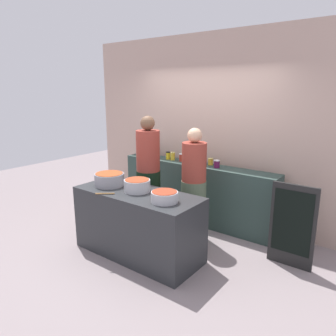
{
  "coord_description": "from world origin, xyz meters",
  "views": [
    {
      "loc": [
        2.64,
        -3.14,
        2.13
      ],
      "look_at": [
        0.0,
        0.35,
        1.05
      ],
      "focal_mm": 34.06,
      "sensor_mm": 36.0,
      "label": 1
    }
  ],
  "objects_px": {
    "cooking_pot_left": "(109,179)",
    "cook_in_cap": "(194,191)",
    "cooking_pot_right": "(164,197)",
    "chalkboard_sign": "(292,226)",
    "preserve_jar_8": "(211,162)",
    "preserve_jar_2": "(154,155)",
    "preserve_jar_9": "(217,164)",
    "preserve_jar_3": "(168,155)",
    "preserve_jar_0": "(143,151)",
    "preserve_jar_7": "(201,162)",
    "preserve_jar_5": "(182,157)",
    "wooden_spoon": "(105,194)",
    "preserve_jar_6": "(194,160)",
    "cook_with_tongs": "(148,181)",
    "preserve_jar_1": "(149,152)",
    "preserve_jar_4": "(173,156)",
    "cooking_pot_center": "(137,185)"
  },
  "relations": [
    {
      "from": "cooking_pot_left",
      "to": "cook_in_cap",
      "type": "distance_m",
      "value": 1.18
    },
    {
      "from": "cooking_pot_right",
      "to": "chalkboard_sign",
      "type": "relative_size",
      "value": 0.3
    },
    {
      "from": "preserve_jar_8",
      "to": "cooking_pot_right",
      "type": "xyz_separation_m",
      "value": [
        0.27,
        -1.54,
        -0.1
      ]
    },
    {
      "from": "preserve_jar_2",
      "to": "preserve_jar_9",
      "type": "distance_m",
      "value": 1.21
    },
    {
      "from": "preserve_jar_3",
      "to": "cooking_pot_left",
      "type": "relative_size",
      "value": 0.33
    },
    {
      "from": "preserve_jar_9",
      "to": "cook_in_cap",
      "type": "bearing_deg",
      "value": -95.16
    },
    {
      "from": "preserve_jar_0",
      "to": "preserve_jar_7",
      "type": "relative_size",
      "value": 1.25
    },
    {
      "from": "preserve_jar_5",
      "to": "cook_in_cap",
      "type": "distance_m",
      "value": 0.93
    },
    {
      "from": "preserve_jar_2",
      "to": "preserve_jar_3",
      "type": "height_order",
      "value": "preserve_jar_3"
    },
    {
      "from": "wooden_spoon",
      "to": "cooking_pot_right",
      "type": "bearing_deg",
      "value": 16.79
    },
    {
      "from": "preserve_jar_6",
      "to": "chalkboard_sign",
      "type": "relative_size",
      "value": 0.1
    },
    {
      "from": "cooking_pot_left",
      "to": "cook_with_tongs",
      "type": "distance_m",
      "value": 0.65
    },
    {
      "from": "preserve_jar_1",
      "to": "preserve_jar_0",
      "type": "bearing_deg",
      "value": 173.05
    },
    {
      "from": "preserve_jar_3",
      "to": "chalkboard_sign",
      "type": "xyz_separation_m",
      "value": [
        2.25,
        -0.49,
        -0.51
      ]
    },
    {
      "from": "preserve_jar_1",
      "to": "cook_with_tongs",
      "type": "height_order",
      "value": "cook_with_tongs"
    },
    {
      "from": "preserve_jar_1",
      "to": "cook_in_cap",
      "type": "relative_size",
      "value": 0.09
    },
    {
      "from": "cook_with_tongs",
      "to": "preserve_jar_3",
      "type": "bearing_deg",
      "value": 106.47
    },
    {
      "from": "preserve_jar_2",
      "to": "preserve_jar_1",
      "type": "bearing_deg",
      "value": 156.61
    },
    {
      "from": "preserve_jar_0",
      "to": "wooden_spoon",
      "type": "relative_size",
      "value": 0.52
    },
    {
      "from": "preserve_jar_0",
      "to": "wooden_spoon",
      "type": "distance_m",
      "value": 1.96
    },
    {
      "from": "cooking_pot_right",
      "to": "wooden_spoon",
      "type": "bearing_deg",
      "value": -163.21
    },
    {
      "from": "preserve_jar_5",
      "to": "preserve_jar_7",
      "type": "bearing_deg",
      "value": -6.46
    },
    {
      "from": "preserve_jar_0",
      "to": "preserve_jar_9",
      "type": "relative_size",
      "value": 1.04
    },
    {
      "from": "preserve_jar_4",
      "to": "cooking_pot_center",
      "type": "relative_size",
      "value": 0.4
    },
    {
      "from": "preserve_jar_1",
      "to": "wooden_spoon",
      "type": "height_order",
      "value": "preserve_jar_1"
    },
    {
      "from": "cooking_pot_left",
      "to": "cooking_pot_right",
      "type": "xyz_separation_m",
      "value": [
        1.0,
        -0.07,
        -0.02
      ]
    },
    {
      "from": "preserve_jar_0",
      "to": "chalkboard_sign",
      "type": "height_order",
      "value": "preserve_jar_0"
    },
    {
      "from": "preserve_jar_8",
      "to": "cooking_pot_center",
      "type": "xyz_separation_m",
      "value": [
        -0.25,
        -1.44,
        -0.09
      ]
    },
    {
      "from": "preserve_jar_0",
      "to": "preserve_jar_2",
      "type": "relative_size",
      "value": 1.18
    },
    {
      "from": "cooking_pot_right",
      "to": "preserve_jar_1",
      "type": "bearing_deg",
      "value": 135.37
    },
    {
      "from": "preserve_jar_5",
      "to": "preserve_jar_9",
      "type": "distance_m",
      "value": 0.69
    },
    {
      "from": "preserve_jar_6",
      "to": "chalkboard_sign",
      "type": "bearing_deg",
      "value": -16.62
    },
    {
      "from": "chalkboard_sign",
      "to": "cooking_pot_left",
      "type": "bearing_deg",
      "value": -157.18
    },
    {
      "from": "preserve_jar_1",
      "to": "preserve_jar_5",
      "type": "relative_size",
      "value": 1.15
    },
    {
      "from": "preserve_jar_5",
      "to": "cooking_pot_right",
      "type": "relative_size",
      "value": 0.4
    },
    {
      "from": "cooking_pot_left",
      "to": "preserve_jar_4",
      "type": "bearing_deg",
      "value": 88.65
    },
    {
      "from": "preserve_jar_9",
      "to": "cooking_pot_center",
      "type": "distance_m",
      "value": 1.4
    },
    {
      "from": "preserve_jar_1",
      "to": "preserve_jar_3",
      "type": "height_order",
      "value": "preserve_jar_1"
    },
    {
      "from": "cooking_pot_center",
      "to": "preserve_jar_8",
      "type": "bearing_deg",
      "value": 80.12
    },
    {
      "from": "preserve_jar_2",
      "to": "cook_with_tongs",
      "type": "distance_m",
      "value": 0.9
    },
    {
      "from": "preserve_jar_9",
      "to": "cook_in_cap",
      "type": "xyz_separation_m",
      "value": [
        -0.05,
        -0.56,
        -0.3
      ]
    },
    {
      "from": "preserve_jar_0",
      "to": "preserve_jar_5",
      "type": "bearing_deg",
      "value": -0.76
    },
    {
      "from": "cook_in_cap",
      "to": "cooking_pot_right",
      "type": "bearing_deg",
      "value": -79.73
    },
    {
      "from": "preserve_jar_7",
      "to": "wooden_spoon",
      "type": "distance_m",
      "value": 1.72
    },
    {
      "from": "preserve_jar_5",
      "to": "preserve_jar_8",
      "type": "xyz_separation_m",
      "value": [
        0.52,
        0.05,
        -0.01
      ]
    },
    {
      "from": "preserve_jar_8",
      "to": "cooking_pot_right",
      "type": "relative_size",
      "value": 0.34
    },
    {
      "from": "preserve_jar_7",
      "to": "preserve_jar_8",
      "type": "bearing_deg",
      "value": 39.05
    },
    {
      "from": "preserve_jar_6",
      "to": "cook_with_tongs",
      "type": "bearing_deg",
      "value": -108.17
    },
    {
      "from": "preserve_jar_5",
      "to": "cook_with_tongs",
      "type": "distance_m",
      "value": 0.84
    },
    {
      "from": "preserve_jar_9",
      "to": "cooking_pot_right",
      "type": "distance_m",
      "value": 1.45
    }
  ]
}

